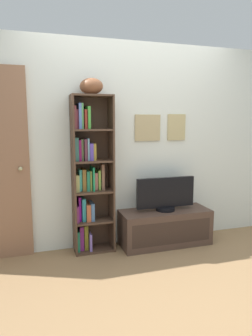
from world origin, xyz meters
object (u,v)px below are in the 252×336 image
object	(u,v)px
bookshelf	(89,177)
television	(166,194)
tv_stand	(165,227)
football	(91,86)

from	to	relation	value
bookshelf	television	xyz separation A→B (m)	(0.88, -0.10, -0.24)
bookshelf	television	world-z (taller)	bookshelf
tv_stand	television	size ratio (longest dim) A/B	1.50
television	football	bearing A→B (deg)	174.79
bookshelf	television	size ratio (longest dim) A/B	2.44
bookshelf	tv_stand	size ratio (longest dim) A/B	1.63
bookshelf	tv_stand	distance (m)	1.09
football	bookshelf	bearing A→B (deg)	146.81
bookshelf	television	bearing A→B (deg)	-6.73
tv_stand	television	xyz separation A→B (m)	(-0.00, 0.00, 0.40)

